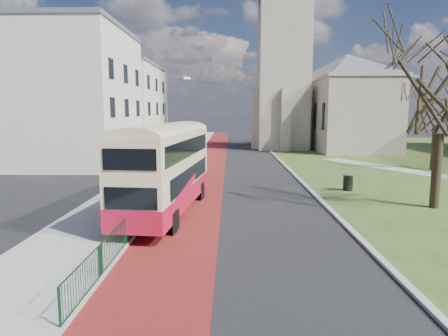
{
  "coord_description": "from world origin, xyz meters",
  "views": [
    {
      "loc": [
        0.96,
        -16.55,
        5.06
      ],
      "look_at": [
        0.63,
        5.04,
        2.0
      ],
      "focal_mm": 32.0,
      "sensor_mm": 36.0,
      "label": 1
    }
  ],
  "objects_px": {
    "streetlamp": "(169,117)",
    "winter_tree_far": "(437,102)",
    "bus": "(167,165)",
    "litter_bin": "(348,182)",
    "winter_tree_near": "(444,72)"
  },
  "relations": [
    {
      "from": "winter_tree_near",
      "to": "litter_bin",
      "type": "distance_m",
      "value": 8.51
    },
    {
      "from": "streetlamp",
      "to": "winter_tree_far",
      "type": "height_order",
      "value": "winter_tree_far"
    },
    {
      "from": "winter_tree_far",
      "to": "winter_tree_near",
      "type": "bearing_deg",
      "value": -116.23
    },
    {
      "from": "bus",
      "to": "winter_tree_near",
      "type": "bearing_deg",
      "value": 11.13
    },
    {
      "from": "streetlamp",
      "to": "bus",
      "type": "relative_size",
      "value": 0.76
    },
    {
      "from": "streetlamp",
      "to": "bus",
      "type": "distance_m",
      "value": 15.43
    },
    {
      "from": "streetlamp",
      "to": "bus",
      "type": "bearing_deg",
      "value": -81.81
    },
    {
      "from": "winter_tree_near",
      "to": "streetlamp",
      "type": "bearing_deg",
      "value": 139.26
    },
    {
      "from": "winter_tree_far",
      "to": "bus",
      "type": "bearing_deg",
      "value": -143.55
    },
    {
      "from": "streetlamp",
      "to": "winter_tree_far",
      "type": "relative_size",
      "value": 0.94
    },
    {
      "from": "winter_tree_near",
      "to": "winter_tree_far",
      "type": "distance_m",
      "value": 15.77
    },
    {
      "from": "streetlamp",
      "to": "winter_tree_near",
      "type": "xyz_separation_m",
      "value": [
        16.07,
        -13.84,
        2.42
      ]
    },
    {
      "from": "litter_bin",
      "to": "winter_tree_far",
      "type": "bearing_deg",
      "value": 43.27
    },
    {
      "from": "bus",
      "to": "winter_tree_near",
      "type": "distance_m",
      "value": 14.68
    },
    {
      "from": "bus",
      "to": "streetlamp",
      "type": "bearing_deg",
      "value": 104.05
    }
  ]
}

